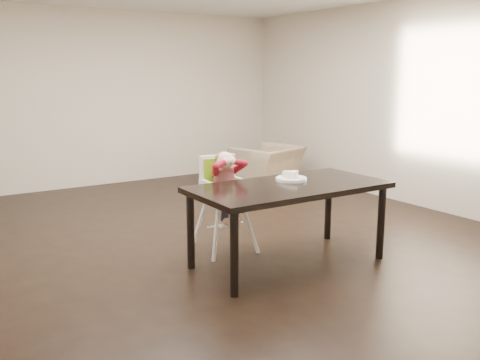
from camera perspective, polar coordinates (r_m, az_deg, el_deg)
The scene contains 6 objects.
ground at distance 5.69m, azimuth -2.18°, elevation -6.49°, with size 7.00×7.00×0.00m, color black.
room_walls at distance 5.42m, azimuth -2.33°, elevation 12.52°, with size 6.02×7.02×2.71m.
dining_table at distance 4.89m, azimuth 5.24°, elevation -1.40°, with size 1.80×0.90×0.75m.
high_chair at distance 5.24m, azimuth -1.83°, elevation -0.09°, with size 0.44×0.44×1.00m.
plate at distance 5.06m, azimuth 5.51°, elevation 0.30°, with size 0.36×0.36×0.08m.
armchair at distance 8.28m, azimuth 2.92°, elevation 2.18°, with size 0.96×0.63×0.84m, color #9E8565.
Camera 1 is at (-2.74, -4.67, 1.75)m, focal length 40.00 mm.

